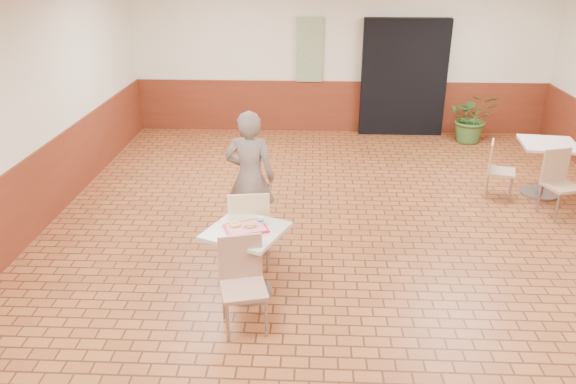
{
  "coord_description": "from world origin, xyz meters",
  "views": [
    {
      "loc": [
        -0.5,
        -5.88,
        3.31
      ],
      "look_at": [
        -0.76,
        -0.39,
        0.95
      ],
      "focal_mm": 35.0,
      "sensor_mm": 36.0,
      "label": 1
    }
  ],
  "objects_px": {
    "second_table": "(546,160)",
    "chair_main_back": "(249,226)",
    "chair_main_front": "(242,278)",
    "paper_cup": "(260,220)",
    "customer": "(250,178)",
    "chair_second_left": "(497,166)",
    "serving_tray": "(246,228)",
    "long_john_donut": "(250,226)",
    "chair_second_front": "(559,179)",
    "potted_plant": "(472,118)",
    "main_table": "(247,251)",
    "ring_donut": "(235,224)"
  },
  "relations": [
    {
      "from": "main_table",
      "to": "long_john_donut",
      "type": "relative_size",
      "value": 5.41
    },
    {
      "from": "chair_main_front",
      "to": "customer",
      "type": "bearing_deg",
      "value": 79.17
    },
    {
      "from": "paper_cup",
      "to": "chair_second_front",
      "type": "xyz_separation_m",
      "value": [
        3.83,
        2.08,
        -0.32
      ]
    },
    {
      "from": "long_john_donut",
      "to": "paper_cup",
      "type": "xyz_separation_m",
      "value": [
        0.1,
        0.08,
        0.02
      ]
    },
    {
      "from": "paper_cup",
      "to": "second_table",
      "type": "relative_size",
      "value": 0.1
    },
    {
      "from": "customer",
      "to": "serving_tray",
      "type": "bearing_deg",
      "value": 100.23
    },
    {
      "from": "chair_main_front",
      "to": "customer",
      "type": "distance_m",
      "value": 1.76
    },
    {
      "from": "main_table",
      "to": "customer",
      "type": "xyz_separation_m",
      "value": [
        -0.09,
        1.21,
        0.32
      ]
    },
    {
      "from": "chair_main_front",
      "to": "paper_cup",
      "type": "distance_m",
      "value": 0.68
    },
    {
      "from": "second_table",
      "to": "chair_second_left",
      "type": "height_order",
      "value": "chair_second_left"
    },
    {
      "from": "chair_main_front",
      "to": "chair_second_front",
      "type": "xyz_separation_m",
      "value": [
        3.95,
        2.68,
        -0.0
      ]
    },
    {
      "from": "chair_main_back",
      "to": "serving_tray",
      "type": "xyz_separation_m",
      "value": [
        0.03,
        -0.5,
        0.22
      ]
    },
    {
      "from": "chair_main_back",
      "to": "serving_tray",
      "type": "height_order",
      "value": "chair_main_back"
    },
    {
      "from": "chair_main_front",
      "to": "ring_donut",
      "type": "relative_size",
      "value": 8.13
    },
    {
      "from": "paper_cup",
      "to": "customer",
      "type": "bearing_deg",
      "value": 101.34
    },
    {
      "from": "main_table",
      "to": "chair_main_front",
      "type": "height_order",
      "value": "chair_main_front"
    },
    {
      "from": "customer",
      "to": "chair_second_front",
      "type": "xyz_separation_m",
      "value": [
        4.06,
        0.95,
        -0.32
      ]
    },
    {
      "from": "chair_main_front",
      "to": "chair_second_left",
      "type": "height_order",
      "value": "chair_main_front"
    },
    {
      "from": "customer",
      "to": "long_john_donut",
      "type": "height_order",
      "value": "customer"
    },
    {
      "from": "long_john_donut",
      "to": "chair_second_front",
      "type": "distance_m",
      "value": 4.5
    },
    {
      "from": "serving_tray",
      "to": "ring_donut",
      "type": "bearing_deg",
      "value": 168.99
    },
    {
      "from": "serving_tray",
      "to": "potted_plant",
      "type": "distance_m",
      "value": 6.41
    },
    {
      "from": "customer",
      "to": "serving_tray",
      "type": "distance_m",
      "value": 1.21
    },
    {
      "from": "main_table",
      "to": "paper_cup",
      "type": "bearing_deg",
      "value": 27.02
    },
    {
      "from": "chair_main_back",
      "to": "customer",
      "type": "xyz_separation_m",
      "value": [
        -0.06,
        0.71,
        0.28
      ]
    },
    {
      "from": "serving_tray",
      "to": "ring_donut",
      "type": "distance_m",
      "value": 0.12
    },
    {
      "from": "chair_second_left",
      "to": "potted_plant",
      "type": "height_order",
      "value": "potted_plant"
    },
    {
      "from": "serving_tray",
      "to": "second_table",
      "type": "distance_m",
      "value": 4.92
    },
    {
      "from": "chair_main_back",
      "to": "paper_cup",
      "type": "height_order",
      "value": "chair_main_back"
    },
    {
      "from": "chair_second_left",
      "to": "chair_main_front",
      "type": "bearing_deg",
      "value": 152.88
    },
    {
      "from": "potted_plant",
      "to": "serving_tray",
      "type": "bearing_deg",
      "value": -124.34
    },
    {
      "from": "serving_tray",
      "to": "potted_plant",
      "type": "relative_size",
      "value": 0.43
    },
    {
      "from": "chair_main_front",
      "to": "serving_tray",
      "type": "distance_m",
      "value": 0.58
    },
    {
      "from": "chair_main_back",
      "to": "chair_second_front",
      "type": "bearing_deg",
      "value": -166.25
    },
    {
      "from": "chair_main_front",
      "to": "potted_plant",
      "type": "bearing_deg",
      "value": 43.87
    },
    {
      "from": "customer",
      "to": "chair_second_front",
      "type": "bearing_deg",
      "value": -160.72
    },
    {
      "from": "chair_main_back",
      "to": "second_table",
      "type": "bearing_deg",
      "value": -159.1
    },
    {
      "from": "second_table",
      "to": "potted_plant",
      "type": "distance_m",
      "value": 2.51
    },
    {
      "from": "chair_main_back",
      "to": "paper_cup",
      "type": "distance_m",
      "value": 0.54
    },
    {
      "from": "ring_donut",
      "to": "main_table",
      "type": "bearing_deg",
      "value": -11.01
    },
    {
      "from": "chair_second_front",
      "to": "chair_main_front",
      "type": "bearing_deg",
      "value": -163.82
    },
    {
      "from": "customer",
      "to": "serving_tray",
      "type": "height_order",
      "value": "customer"
    },
    {
      "from": "chair_main_back",
      "to": "serving_tray",
      "type": "relative_size",
      "value": 2.39
    },
    {
      "from": "long_john_donut",
      "to": "chair_second_left",
      "type": "relative_size",
      "value": 0.17
    },
    {
      "from": "main_table",
      "to": "second_table",
      "type": "distance_m",
      "value": 4.92
    },
    {
      "from": "paper_cup",
      "to": "chair_second_front",
      "type": "bearing_deg",
      "value": 28.56
    },
    {
      "from": "customer",
      "to": "chair_second_left",
      "type": "height_order",
      "value": "customer"
    },
    {
      "from": "main_table",
      "to": "chair_main_front",
      "type": "distance_m",
      "value": 0.52
    },
    {
      "from": "second_table",
      "to": "chair_main_back",
      "type": "bearing_deg",
      "value": -150.38
    },
    {
      "from": "main_table",
      "to": "ring_donut",
      "type": "xyz_separation_m",
      "value": [
        -0.11,
        0.02,
        0.29
      ]
    }
  ]
}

